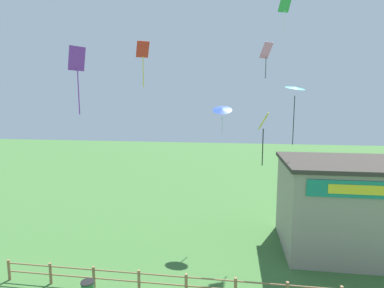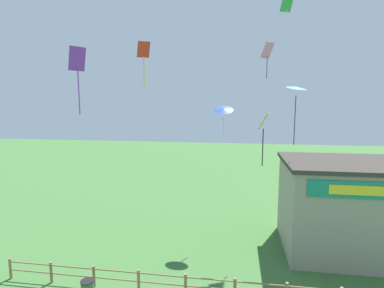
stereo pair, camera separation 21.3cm
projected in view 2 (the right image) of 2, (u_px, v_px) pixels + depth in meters
The scene contains 9 objects.
wooden_fence at pixel (186, 283), 13.97m from camera, with size 18.41×0.14×1.09m.
seaside_building at pixel (357, 207), 17.95m from camera, with size 8.73×5.94×5.55m.
kite_cyan_delta at pixel (296, 89), 17.31m from camera, with size 1.61×1.61×3.52m.
kite_purple_streamer at pixel (78, 67), 13.63m from camera, with size 0.66×0.80×3.05m.
kite_red_diamond at pixel (144, 55), 17.52m from camera, with size 0.91×0.85×2.59m.
kite_yellow_diamond at pixel (263, 128), 14.19m from camera, with size 0.58×0.73×2.55m.
kite_green_diamond at pixel (287, 6), 21.25m from camera, with size 0.98×0.82×2.50m.
kite_pink_diamond at pixel (267, 53), 18.49m from camera, with size 0.86×0.84×2.16m.
kite_blue_delta at pixel (224, 110), 20.18m from camera, with size 1.34×1.27×2.04m.
Camera 2 is at (2.26, -7.02, 8.98)m, focal length 28.00 mm.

